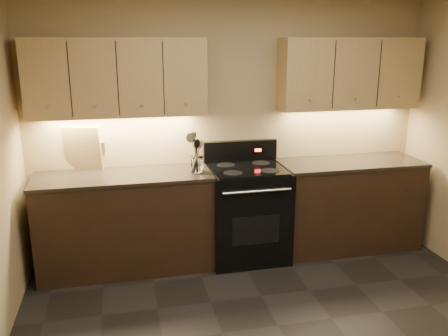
{
  "coord_description": "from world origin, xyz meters",
  "views": [
    {
      "loc": [
        -1.11,
        -2.59,
        2.14
      ],
      "look_at": [
        -0.2,
        1.45,
        1.01
      ],
      "focal_mm": 38.0,
      "sensor_mm": 36.0,
      "label": 1
    }
  ],
  "objects": [
    {
      "name": "wall_back",
      "position": [
        0.0,
        2.0,
        1.3
      ],
      "size": [
        4.0,
        0.04,
        2.6
      ],
      "primitive_type": "cube",
      "color": "tan",
      "rests_on": "ground"
    },
    {
      "name": "counter_left",
      "position": [
        -1.1,
        1.7,
        0.47
      ],
      "size": [
        1.62,
        0.62,
        0.93
      ],
      "color": "black",
      "rests_on": "ground"
    },
    {
      "name": "counter_right",
      "position": [
        1.18,
        1.7,
        0.47
      ],
      "size": [
        1.46,
        0.62,
        0.93
      ],
      "color": "black",
      "rests_on": "ground"
    },
    {
      "name": "stove",
      "position": [
        0.08,
        1.68,
        0.48
      ],
      "size": [
        0.76,
        0.68,
        1.14
      ],
      "color": "black",
      "rests_on": "ground"
    },
    {
      "name": "upper_cab_left",
      "position": [
        -1.1,
        1.85,
        1.8
      ],
      "size": [
        1.6,
        0.3,
        0.7
      ],
      "primitive_type": "cube",
      "color": "tan",
      "rests_on": "wall_back"
    },
    {
      "name": "upper_cab_right",
      "position": [
        1.18,
        1.85,
        1.8
      ],
      "size": [
        1.44,
        0.3,
        0.7
      ],
      "primitive_type": "cube",
      "color": "tan",
      "rests_on": "wall_back"
    },
    {
      "name": "outlet_plate",
      "position": [
        -1.3,
        1.99,
        1.12
      ],
      "size": [
        0.08,
        0.01,
        0.12
      ],
      "primitive_type": "cube",
      "color": "#B2B5BA",
      "rests_on": "wall_back"
    },
    {
      "name": "utensil_crock",
      "position": [
        -0.42,
        1.64,
        1.0
      ],
      "size": [
        0.16,
        0.16,
        0.15
      ],
      "color": "white",
      "rests_on": "counter_left"
    },
    {
      "name": "cutting_board",
      "position": [
        -1.46,
        1.94,
        1.14
      ],
      "size": [
        0.36,
        0.19,
        0.43
      ],
      "primitive_type": "cube",
      "rotation": [
        0.21,
        0.0,
        -0.23
      ],
      "color": "tan",
      "rests_on": "counter_left"
    },
    {
      "name": "wooden_spoon",
      "position": [
        -0.46,
        1.64,
        1.09
      ],
      "size": [
        0.14,
        0.08,
        0.29
      ],
      "primitive_type": null,
      "rotation": [
        0.0,
        0.29,
        0.17
      ],
      "color": "tan",
      "rests_on": "utensil_crock"
    },
    {
      "name": "black_spoon",
      "position": [
        -0.43,
        1.67,
        1.09
      ],
      "size": [
        0.08,
        0.12,
        0.31
      ],
      "primitive_type": null,
      "rotation": [
        0.17,
        0.03,
        0.11
      ],
      "color": "black",
      "rests_on": "utensil_crock"
    },
    {
      "name": "black_turner",
      "position": [
        -0.42,
        1.63,
        1.13
      ],
      "size": [
        0.12,
        0.17,
        0.38
      ],
      "primitive_type": null,
      "rotation": [
        -0.19,
        0.03,
        0.41
      ],
      "color": "black",
      "rests_on": "utensil_crock"
    },
    {
      "name": "steel_spatula",
      "position": [
        -0.4,
        1.65,
        1.13
      ],
      "size": [
        0.16,
        0.11,
        0.38
      ],
      "primitive_type": null,
      "rotation": [
        -0.01,
        -0.17,
        -0.2
      ],
      "color": "silver",
      "rests_on": "utensil_crock"
    },
    {
      "name": "steel_skimmer",
      "position": [
        -0.38,
        1.61,
        1.12
      ],
      "size": [
        0.19,
        0.15,
        0.37
      ],
      "primitive_type": null,
      "rotation": [
        -0.17,
        -0.26,
        0.12
      ],
      "color": "silver",
      "rests_on": "utensil_crock"
    }
  ]
}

